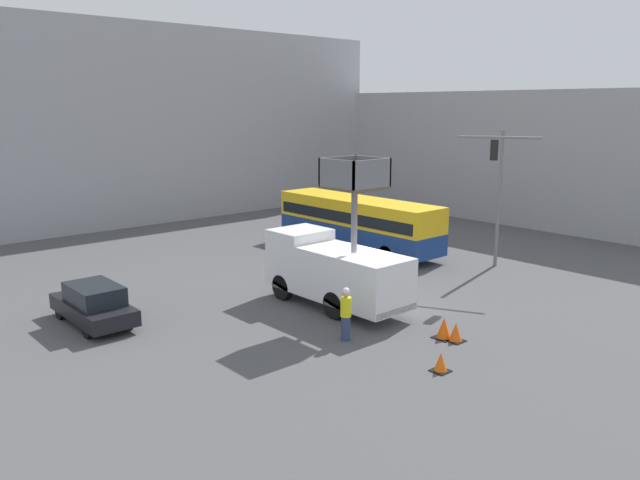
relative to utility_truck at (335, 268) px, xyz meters
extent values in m
plane|color=#4C4C4F|center=(0.62, -0.82, -1.62)|extent=(120.00, 120.00, 0.00)
cube|color=#9E9EA3|center=(0.62, 26.34, 5.07)|extent=(44.00, 10.00, 13.39)
cube|color=#9E9EA3|center=(25.73, 5.88, 2.87)|extent=(10.00, 28.00, 8.99)
cube|color=white|center=(0.00, 2.15, 0.06)|extent=(2.26, 1.95, 2.40)
cube|color=white|center=(0.00, -1.09, -0.16)|extent=(2.26, 4.54, 1.96)
cube|color=red|center=(0.00, -3.31, -0.99)|extent=(2.21, 0.10, 0.24)
cylinder|color=black|center=(-0.98, 2.15, -1.09)|extent=(0.30, 1.07, 1.07)
cylinder|color=black|center=(0.98, 2.15, -1.09)|extent=(0.30, 1.07, 1.07)
cylinder|color=black|center=(-0.98, -1.09, -1.09)|extent=(0.30, 1.07, 1.07)
cylinder|color=black|center=(0.98, -1.09, -1.09)|extent=(0.30, 1.07, 1.07)
cylinder|color=slate|center=(0.00, -1.09, 2.07)|extent=(0.24, 0.24, 2.49)
cube|color=brown|center=(0.00, -1.09, 3.36)|extent=(1.98, 1.89, 0.10)
cube|color=slate|center=(-0.95, -1.09, 3.94)|extent=(0.08, 1.89, 1.05)
cube|color=slate|center=(0.95, -1.09, 3.94)|extent=(0.08, 1.89, 1.05)
cube|color=slate|center=(0.00, -0.19, 3.94)|extent=(1.98, 0.08, 1.05)
cube|color=slate|center=(0.00, -2.00, 3.94)|extent=(1.98, 0.08, 1.05)
cube|color=navy|center=(7.91, 6.65, -0.64)|extent=(2.54, 10.63, 1.13)
cube|color=yellow|center=(7.91, 6.65, 0.61)|extent=(2.54, 10.63, 1.39)
cube|color=black|center=(7.91, 6.65, 0.41)|extent=(2.56, 10.20, 0.61)
cylinder|color=black|center=(6.79, 9.94, -1.14)|extent=(0.30, 0.97, 0.97)
cylinder|color=black|center=(9.03, 9.94, -1.14)|extent=(0.30, 0.97, 0.97)
cylinder|color=black|center=(6.79, 3.35, -1.14)|extent=(0.30, 0.97, 0.97)
cylinder|color=black|center=(9.03, 3.35, -1.14)|extent=(0.30, 0.97, 0.97)
cylinder|color=slate|center=(10.65, -0.57, 1.81)|extent=(0.18, 0.18, 6.86)
cylinder|color=slate|center=(8.99, -1.43, 4.94)|extent=(1.83, 3.36, 0.13)
cube|color=black|center=(7.34, -2.29, 4.49)|extent=(0.43, 0.43, 0.90)
sphere|color=red|center=(7.34, -2.29, 4.74)|extent=(0.20, 0.20, 0.20)
cylinder|color=navy|center=(-2.23, -2.99, -1.19)|extent=(0.32, 0.32, 0.87)
cylinder|color=yellow|center=(-2.23, -2.99, -0.41)|extent=(0.38, 0.38, 0.69)
sphere|color=tan|center=(-2.23, -2.99, 0.05)|extent=(0.24, 0.24, 0.24)
sphere|color=white|center=(-2.23, -2.99, 0.16)|extent=(0.25, 0.25, 0.25)
cylinder|color=navy|center=(2.56, 0.78, -1.21)|extent=(0.32, 0.32, 0.83)
cylinder|color=yellow|center=(2.56, 0.78, -0.46)|extent=(0.38, 0.38, 0.66)
sphere|color=tan|center=(2.56, 0.78, -0.02)|extent=(0.22, 0.22, 0.22)
sphere|color=white|center=(2.56, 0.78, 0.08)|extent=(0.24, 0.24, 0.24)
cube|color=black|center=(-1.85, -6.81, -1.61)|extent=(0.53, 0.53, 0.03)
cone|color=#F25B0F|center=(-1.85, -6.81, -1.32)|extent=(0.43, 0.43, 0.61)
cube|color=black|center=(0.56, -5.59, -1.61)|extent=(0.58, 0.58, 0.03)
cone|color=#F25B0F|center=(0.56, -5.59, -1.29)|extent=(0.47, 0.47, 0.67)
cube|color=black|center=(0.48, -5.14, -1.61)|extent=(0.66, 0.66, 0.03)
cone|color=#F25B0F|center=(0.48, -5.14, -1.24)|extent=(0.53, 0.53, 0.75)
cube|color=black|center=(-8.12, 4.48, -1.06)|extent=(1.76, 4.31, 0.58)
cube|color=black|center=(-8.12, 4.27, -0.42)|extent=(1.55, 2.37, 0.70)
cylinder|color=black|center=(-8.88, 5.82, -1.30)|extent=(0.22, 0.64, 0.64)
cylinder|color=black|center=(-7.36, 5.82, -1.30)|extent=(0.22, 0.64, 0.64)
cylinder|color=black|center=(-8.88, 3.15, -1.30)|extent=(0.22, 0.64, 0.64)
cylinder|color=black|center=(-7.36, 3.15, -1.30)|extent=(0.22, 0.64, 0.64)
camera|label=1|loc=(-16.47, -17.76, 6.38)|focal=35.00mm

